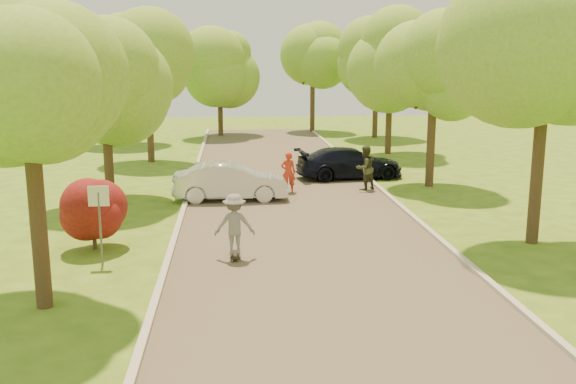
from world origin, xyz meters
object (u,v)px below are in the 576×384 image
object	(u,v)px
silver_sedan	(231,182)
longboard	(235,255)
street_sign	(99,208)
person_olive	(365,168)
dark_sedan	(349,163)
person_striped	(288,172)
skateboarder	(234,224)

from	to	relation	value
silver_sedan	longboard	bearing A→B (deg)	-179.30
street_sign	person_olive	world-z (taller)	street_sign
dark_sedan	person_striped	bearing A→B (deg)	126.73
person_striped	person_olive	size ratio (longest dim) A/B	0.90
street_sign	skateboarder	distance (m)	3.65
street_sign	silver_sedan	world-z (taller)	street_sign
street_sign	longboard	world-z (taller)	street_sign
street_sign	dark_sedan	xyz separation A→B (m)	(9.04, 12.20, -0.84)
dark_sedan	skateboarder	size ratio (longest dim) A/B	2.89
silver_sedan	street_sign	bearing A→B (deg)	156.12
street_sign	silver_sedan	size ratio (longest dim) A/B	0.48
silver_sedan	dark_sedan	distance (m)	7.01
skateboarder	person_olive	size ratio (longest dim) A/B	0.91
skateboarder	person_striped	xyz separation A→B (m)	(2.30, 8.97, -0.13)
street_sign	person_olive	size ratio (longest dim) A/B	1.15
skateboarder	silver_sedan	bearing A→B (deg)	-89.48
dark_sedan	longboard	world-z (taller)	dark_sedan
skateboarder	longboard	bearing A→B (deg)	-63.63
silver_sedan	dark_sedan	xyz separation A→B (m)	(5.54, 4.29, -0.02)
person_striped	dark_sedan	bearing A→B (deg)	-132.92
silver_sedan	longboard	world-z (taller)	silver_sedan
longboard	person_striped	world-z (taller)	person_striped
street_sign	person_striped	distance (m)	10.95
silver_sedan	person_olive	distance (m)	5.89
dark_sedan	skateboarder	xyz separation A→B (m)	(-5.45, -11.97, 0.25)
dark_sedan	longboard	size ratio (longest dim) A/B	5.62
street_sign	silver_sedan	xyz separation A→B (m)	(3.50, 7.91, -0.82)
person_striped	person_olive	distance (m)	3.30
dark_sedan	skateboarder	world-z (taller)	skateboarder
street_sign	skateboarder	world-z (taller)	street_sign
silver_sedan	dark_sedan	bearing A→B (deg)	-52.29
longboard	person_olive	bearing A→B (deg)	-121.54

